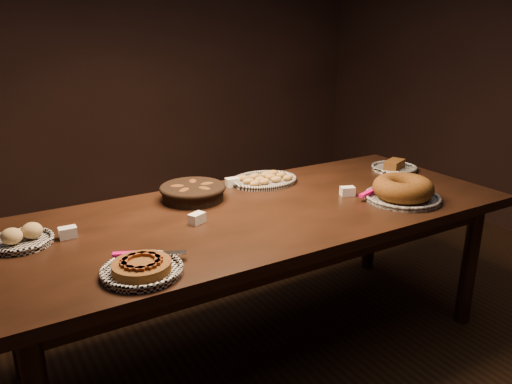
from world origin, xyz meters
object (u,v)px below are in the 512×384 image
buffet_table (262,223)px  apple_tart_plate (142,268)px  bundt_cake_plate (403,191)px  madeleine_platter (264,180)px

buffet_table → apple_tart_plate: bearing=-154.2°
buffet_table → bundt_cake_plate: (0.66, -0.25, 0.12)m
bundt_cake_plate → madeleine_platter: bearing=117.4°
bundt_cake_plate → buffet_table: bearing=150.7°
buffet_table → madeleine_platter: madeleine_platter is taller
apple_tart_plate → buffet_table: bearing=11.3°
buffet_table → madeleine_platter: 0.42m
apple_tart_plate → madeleine_platter: apple_tart_plate is taller
apple_tart_plate → bundt_cake_plate: size_ratio=0.85×
buffet_table → apple_tart_plate: (-0.69, -0.34, 0.09)m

